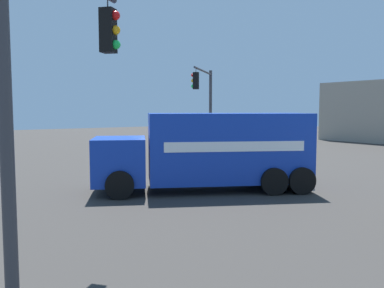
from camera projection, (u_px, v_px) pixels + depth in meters
name	position (u px, v px, depth m)	size (l,w,h in m)	color
ground_plane	(176.00, 186.00, 16.47)	(100.00, 100.00, 0.00)	#33302D
delivery_truck	(211.00, 150.00, 15.66)	(5.92, 8.37, 2.95)	#1438AD
traffic_light_primary	(206.00, 98.00, 25.82)	(3.45, 3.69, 5.67)	#38383D
traffic_light_secondary	(53.00, 69.00, 6.87)	(2.64, 2.90, 5.80)	#38383D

